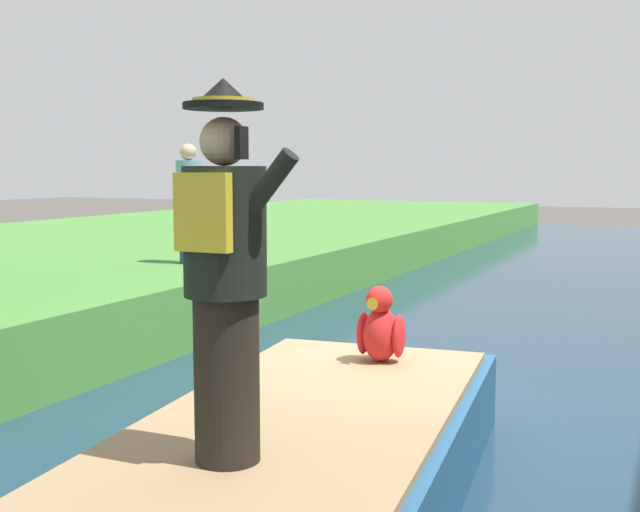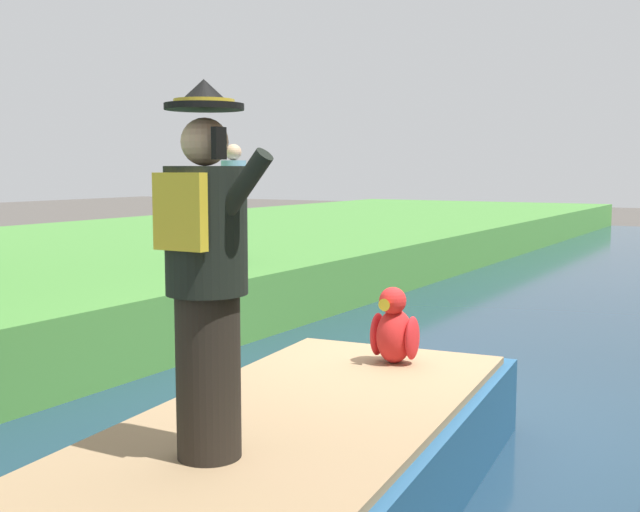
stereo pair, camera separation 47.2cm
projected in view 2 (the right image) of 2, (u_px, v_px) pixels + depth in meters
ground_plane at (424, 435)px, 6.43m from camera, size 80.00×80.00×0.00m
canal_water at (425, 429)px, 6.42m from camera, size 5.85×48.00×0.10m
boat at (295, 465)px, 4.70m from camera, size 2.23×4.36×0.61m
person_pirate at (207, 273)px, 3.87m from camera, size 0.61×0.42×1.85m
parrot_plush at (394, 330)px, 5.86m from camera, size 0.36×0.35×0.57m
person_bystander at (234, 203)px, 10.81m from camera, size 0.34×0.34×1.60m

